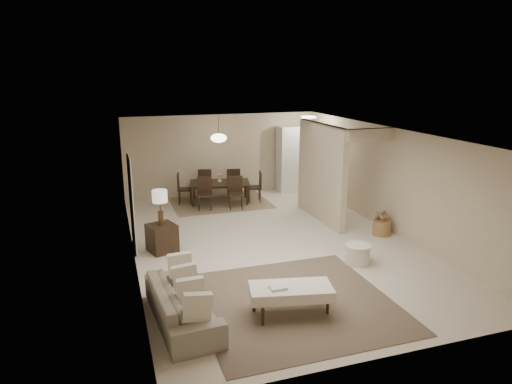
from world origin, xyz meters
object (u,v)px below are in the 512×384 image
object	(u,v)px
side_table	(162,238)
dining_table	(220,193)
sofa	(182,304)
round_pouf	(357,254)
ottoman_bench	(291,292)
pantry_cabinet	(296,159)
wicker_basket	(382,228)

from	to	relation	value
side_table	dining_table	xyz separation A→B (m)	(2.07, 3.27, 0.00)
sofa	round_pouf	distance (m)	3.86
round_pouf	ottoman_bench	bearing A→B (deg)	-145.43
pantry_cabinet	wicker_basket	bearing A→B (deg)	-85.86
side_table	round_pouf	distance (m)	4.12
ottoman_bench	round_pouf	bearing A→B (deg)	46.38
pantry_cabinet	dining_table	world-z (taller)	pantry_cabinet
dining_table	side_table	bearing A→B (deg)	-110.11
side_table	wicker_basket	bearing A→B (deg)	-6.59
pantry_cabinet	dining_table	bearing A→B (deg)	-167.33
round_pouf	side_table	bearing A→B (deg)	152.58
pantry_cabinet	ottoman_bench	size ratio (longest dim) A/B	1.49
side_table	pantry_cabinet	bearing A→B (deg)	39.20
pantry_cabinet	round_pouf	size ratio (longest dim) A/B	4.09
ottoman_bench	dining_table	xyz separation A→B (m)	(0.44, 6.56, -0.07)
side_table	dining_table	bearing A→B (deg)	57.64
pantry_cabinet	sofa	bearing A→B (deg)	-124.97
ottoman_bench	side_table	xyz separation A→B (m)	(-1.64, 3.29, -0.08)
round_pouf	dining_table	size ratio (longest dim) A/B	0.30
sofa	wicker_basket	size ratio (longest dim) A/B	4.90
side_table	wicker_basket	size ratio (longest dim) A/B	1.44
side_table	round_pouf	xyz separation A→B (m)	(3.66, -1.90, -0.10)
sofa	ottoman_bench	world-z (taller)	sofa
pantry_cabinet	wicker_basket	size ratio (longest dim) A/B	5.02
ottoman_bench	wicker_basket	size ratio (longest dim) A/B	3.36
side_table	dining_table	size ratio (longest dim) A/B	0.35
pantry_cabinet	wicker_basket	distance (m)	4.56
sofa	round_pouf	world-z (taller)	sofa
side_table	wicker_basket	xyz separation A→B (m)	(5.07, -0.59, -0.12)
dining_table	pantry_cabinet	bearing A→B (deg)	24.92
ottoman_bench	wicker_basket	xyz separation A→B (m)	(3.44, 2.70, -0.20)
wicker_basket	dining_table	bearing A→B (deg)	127.85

